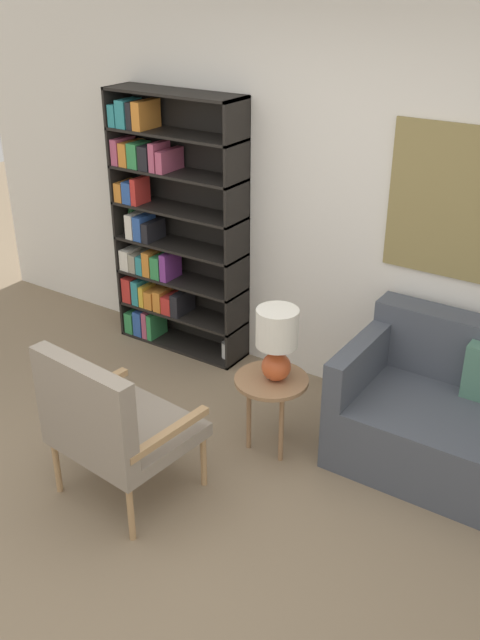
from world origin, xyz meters
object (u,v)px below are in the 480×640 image
(table_lamp, at_px, (277,338))
(armchair, at_px, (108,422))
(bookshelf, at_px, (165,230))
(side_table, at_px, (271,388))

(table_lamp, bearing_deg, armchair, -119.24)
(bookshelf, bearing_deg, armchair, -60.60)
(armchair, bearing_deg, bookshelf, 119.40)
(table_lamp, bearing_deg, bookshelf, 152.05)
(bookshelf, distance_m, table_lamp, 1.64)
(armchair, bearing_deg, table_lamp, 60.76)
(bookshelf, xyz_separation_m, armchair, (0.94, -1.67, -0.41))
(bookshelf, height_order, table_lamp, bookshelf)
(side_table, bearing_deg, table_lamp, 20.23)
(side_table, bearing_deg, bookshelf, 151.34)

